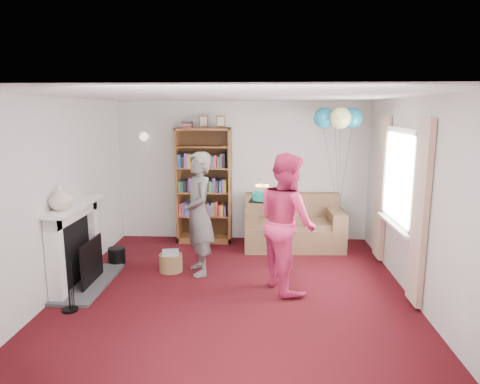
# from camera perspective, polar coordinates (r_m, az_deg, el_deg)

# --- Properties ---
(ground) EXTENTS (5.00, 5.00, 0.00)m
(ground) POSITION_cam_1_polar(r_m,az_deg,el_deg) (5.68, -0.86, -13.43)
(ground) COLOR black
(ground) RESTS_ON ground
(wall_back) EXTENTS (4.50, 0.02, 2.50)m
(wall_back) POSITION_cam_1_polar(r_m,az_deg,el_deg) (7.76, 0.35, 2.79)
(wall_back) COLOR silver
(wall_back) RESTS_ON ground
(wall_left) EXTENTS (0.02, 5.00, 2.50)m
(wall_left) POSITION_cam_1_polar(r_m,az_deg,el_deg) (5.89, -23.39, -0.68)
(wall_left) COLOR silver
(wall_left) RESTS_ON ground
(wall_right) EXTENTS (0.02, 5.00, 2.50)m
(wall_right) POSITION_cam_1_polar(r_m,az_deg,el_deg) (5.62, 22.78, -1.16)
(wall_right) COLOR silver
(wall_right) RESTS_ON ground
(ceiling) EXTENTS (4.50, 5.00, 0.01)m
(ceiling) POSITION_cam_1_polar(r_m,az_deg,el_deg) (5.19, -0.94, 12.71)
(ceiling) COLOR white
(ceiling) RESTS_ON wall_back
(fireplace) EXTENTS (0.55, 1.80, 1.12)m
(fireplace) POSITION_cam_1_polar(r_m,az_deg,el_deg) (6.17, -20.65, -7.09)
(fireplace) COLOR #3F3F42
(fireplace) RESTS_ON ground
(window_bay) EXTENTS (0.14, 2.02, 2.20)m
(window_bay) POSITION_cam_1_polar(r_m,az_deg,el_deg) (6.17, 20.42, -0.44)
(window_bay) COLOR white
(window_bay) RESTS_ON ground
(wall_sconce) EXTENTS (0.16, 0.23, 0.16)m
(wall_sconce) POSITION_cam_1_polar(r_m,az_deg,el_deg) (7.84, -12.69, 7.23)
(wall_sconce) COLOR gold
(wall_sconce) RESTS_ON ground
(bookcase) EXTENTS (0.97, 0.42, 2.25)m
(bookcase) POSITION_cam_1_polar(r_m,az_deg,el_deg) (7.66, -4.78, 0.71)
(bookcase) COLOR #472B14
(bookcase) RESTS_ON ground
(sofa) EXTENTS (1.68, 0.89, 0.89)m
(sofa) POSITION_cam_1_polar(r_m,az_deg,el_deg) (7.53, 7.05, -4.67)
(sofa) COLOR brown
(sofa) RESTS_ON ground
(wicker_basket) EXTENTS (0.34, 0.34, 0.32)m
(wicker_basket) POSITION_cam_1_polar(r_m,az_deg,el_deg) (6.46, -9.21, -9.19)
(wicker_basket) COLOR olive
(wicker_basket) RESTS_ON ground
(person_striped) EXTENTS (0.63, 0.75, 1.77)m
(person_striped) POSITION_cam_1_polar(r_m,az_deg,el_deg) (6.13, -5.53, -2.92)
(person_striped) COLOR black
(person_striped) RESTS_ON ground
(person_magenta) EXTENTS (0.98, 1.08, 1.81)m
(person_magenta) POSITION_cam_1_polar(r_m,az_deg,el_deg) (5.62, 6.28, -3.97)
(person_magenta) COLOR #CC2859
(person_magenta) RESTS_ON ground
(birthday_cake) EXTENTS (0.33, 0.33, 0.22)m
(birthday_cake) POSITION_cam_1_polar(r_m,az_deg,el_deg) (5.84, 2.97, -0.56)
(birthday_cake) COLOR black
(birthday_cake) RESTS_ON ground
(balloons) EXTENTS (0.76, 0.76, 1.72)m
(balloons) POSITION_cam_1_polar(r_m,az_deg,el_deg) (6.96, 12.96, 9.61)
(balloons) COLOR #3F3F3F
(balloons) RESTS_ON ground
(mantel_vase) EXTENTS (0.33, 0.33, 0.30)m
(mantel_vase) POSITION_cam_1_polar(r_m,az_deg,el_deg) (5.69, -22.81, -0.73)
(mantel_vase) COLOR beige
(mantel_vase) RESTS_ON fireplace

